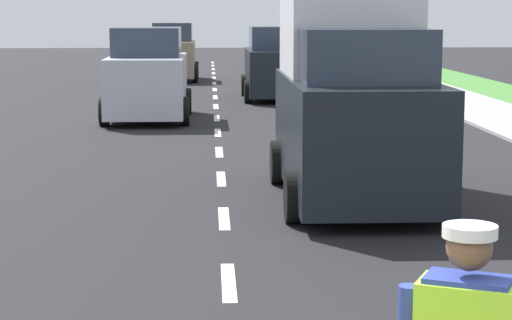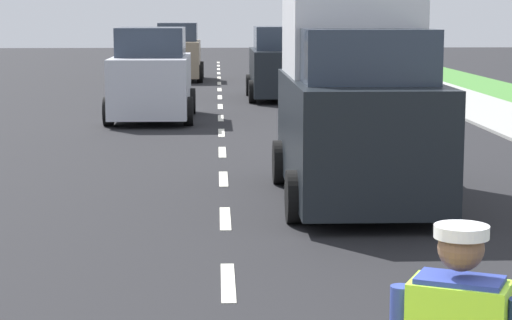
{
  "view_description": "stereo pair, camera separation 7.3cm",
  "coord_description": "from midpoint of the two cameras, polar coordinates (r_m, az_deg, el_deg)",
  "views": [
    {
      "loc": [
        -0.18,
        -3.61,
        2.66
      ],
      "look_at": [
        0.31,
        6.55,
        1.1
      ],
      "focal_mm": 68.07,
      "sensor_mm": 36.0,
      "label": 1
    },
    {
      "loc": [
        -0.1,
        -3.61,
        2.66
      ],
      "look_at": [
        0.31,
        6.55,
        1.1
      ],
      "focal_mm": 68.07,
      "sensor_mm": 36.0,
      "label": 2
    }
  ],
  "objects": [
    {
      "name": "ground_plane",
      "position": [
        24.75,
        -2.0,
        2.54
      ],
      "size": [
        96.0,
        96.0,
        0.0
      ],
      "primitive_type": "plane",
      "color": "black"
    },
    {
      "name": "car_oncoming_third",
      "position": [
        38.04,
        -4.54,
        6.24
      ],
      "size": [
        1.94,
        3.86,
        2.23
      ],
      "color": "gray",
      "rests_on": "ground"
    },
    {
      "name": "car_outgoing_far",
      "position": [
        29.74,
        1.42,
        5.57
      ],
      "size": [
        1.92,
        4.17,
        2.22
      ],
      "color": "black",
      "rests_on": "ground"
    },
    {
      "name": "lane_center_line",
      "position": [
        28.93,
        -2.06,
        3.44
      ],
      "size": [
        0.14,
        46.4,
        0.01
      ],
      "color": "silver",
      "rests_on": "ground"
    },
    {
      "name": "car_oncoming_second",
      "position": [
        24.2,
        -6.06,
        4.88
      ],
      "size": [
        2.1,
        4.18,
        2.27
      ],
      "color": "silver",
      "rests_on": "ground"
    },
    {
      "name": "delivery_truck",
      "position": [
        13.85,
        5.95,
        4.32
      ],
      "size": [
        2.16,
        4.6,
        3.54
      ],
      "color": "black",
      "rests_on": "ground"
    }
  ]
}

